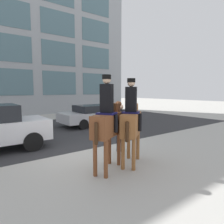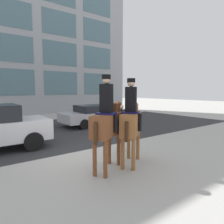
{
  "view_description": "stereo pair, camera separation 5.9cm",
  "coord_description": "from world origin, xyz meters",
  "views": [
    {
      "loc": [
        -3.65,
        -6.0,
        2.25
      ],
      "look_at": [
        0.19,
        -0.95,
        1.57
      ],
      "focal_mm": 32.0,
      "sensor_mm": 36.0,
      "label": 1
    },
    {
      "loc": [
        -3.6,
        -6.03,
        2.25
      ],
      "look_at": [
        0.19,
        -0.95,
        1.57
      ],
      "focal_mm": 32.0,
      "sensor_mm": 36.0,
      "label": 2
    }
  ],
  "objects": [
    {
      "name": "pedestrian_bystander",
      "position": [
        0.95,
        -0.48,
        1.04
      ],
      "size": [
        0.67,
        0.83,
        1.76
      ],
      "rotation": [
        0.0,
        0.0,
        -2.47
      ],
      "color": "black",
      "rests_on": "ground_plane"
    },
    {
      "name": "office_building_facade",
      "position": [
        -0.0,
        12.99,
        9.7
      ],
      "size": [
        24.2,
        0.33,
        19.37
      ],
      "color": "#93999E",
      "rests_on": "ground_plane"
    },
    {
      "name": "mounted_horse_companion",
      "position": [
        0.45,
        -1.59,
        1.33
      ],
      "size": [
        1.53,
        1.3,
        2.61
      ],
      "rotation": [
        0.0,
        0.0,
        0.67
      ],
      "color": "brown",
      "rests_on": "ground_plane"
    },
    {
      "name": "mounted_horse_lead",
      "position": [
        -0.41,
        -1.56,
        1.38
      ],
      "size": [
        1.61,
        1.14,
        2.67
      ],
      "rotation": [
        0.0,
        0.0,
        0.54
      ],
      "color": "brown",
      "rests_on": "ground_plane"
    },
    {
      "name": "road_surface",
      "position": [
        0.0,
        4.75,
        0.0
      ],
      "size": [
        24.2,
        8.5,
        0.01
      ],
      "color": "#2D2D30",
      "rests_on": "ground_plane"
    },
    {
      "name": "street_car_far_lane",
      "position": [
        3.35,
        5.02,
        0.7
      ],
      "size": [
        4.65,
        2.05,
        1.31
      ],
      "color": "#B7B7BC",
      "rests_on": "ground_plane"
    },
    {
      "name": "ground_plane",
      "position": [
        0.0,
        0.0,
        0.0
      ],
      "size": [
        80.0,
        80.0,
        0.0
      ],
      "primitive_type": "plane",
      "color": "#B2AFA8"
    }
  ]
}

